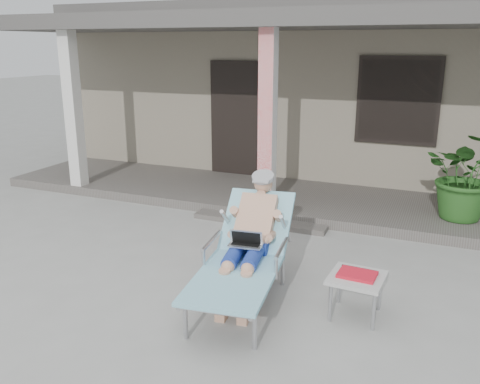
% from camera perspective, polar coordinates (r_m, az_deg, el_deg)
% --- Properties ---
extents(ground, '(60.00, 60.00, 0.00)m').
position_cam_1_polar(ground, '(5.90, -4.27, -9.24)').
color(ground, '#9E9E99').
rests_on(ground, ground).
extents(house, '(10.40, 5.40, 3.30)m').
position_cam_1_polar(house, '(11.52, 10.61, 11.67)').
color(house, gray).
rests_on(house, ground).
extents(porch_deck, '(10.00, 2.00, 0.15)m').
position_cam_1_polar(porch_deck, '(8.47, 4.91, -0.68)').
color(porch_deck, '#605B56').
rests_on(porch_deck, ground).
extents(porch_overhang, '(10.00, 2.30, 2.85)m').
position_cam_1_polar(porch_overhang, '(8.06, 5.27, 18.00)').
color(porch_overhang, silver).
rests_on(porch_overhang, porch_deck).
extents(porch_step, '(2.00, 0.30, 0.07)m').
position_cam_1_polar(porch_step, '(7.45, 2.17, -3.33)').
color(porch_step, '#605B56').
rests_on(porch_step, ground).
extents(lounger, '(0.96, 2.00, 1.27)m').
position_cam_1_polar(lounger, '(5.14, 0.83, -3.72)').
color(lounger, '#B7B7BC').
rests_on(lounger, ground).
extents(side_table, '(0.53, 0.53, 0.45)m').
position_cam_1_polar(side_table, '(5.03, 12.99, -9.58)').
color(side_table, '#B7B6B1').
rests_on(side_table, ground).
extents(potted_palm, '(1.21, 1.07, 1.27)m').
position_cam_1_polar(potted_palm, '(7.74, 24.24, 1.72)').
color(potted_palm, '#26591E').
rests_on(potted_palm, porch_deck).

